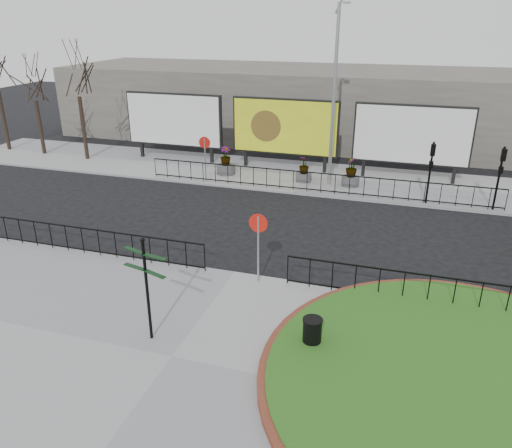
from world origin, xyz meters
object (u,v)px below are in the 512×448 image
at_px(lamp_post, 334,95).
at_px(fingerpost_sign, 146,279).
at_px(planter_a, 226,164).
at_px(billboard_mid, 285,127).
at_px(planter_b, 304,172).
at_px(litter_bin, 312,333).
at_px(planter_c, 351,174).

xyz_separation_m(lamp_post, fingerpost_sign, (-2.43, -15.40, -2.84)).
distance_m(fingerpost_sign, planter_a, 15.84).
height_order(billboard_mid, planter_a, billboard_mid).
xyz_separation_m(fingerpost_sign, planter_a, (-3.52, 15.40, -1.27)).
height_order(lamp_post, planter_a, lamp_post).
xyz_separation_m(lamp_post, planter_b, (-1.41, -0.00, -4.16)).
height_order(billboard_mid, fingerpost_sign, billboard_mid).
bearing_deg(planter_a, litter_bin, -61.37).
xyz_separation_m(litter_bin, planter_b, (-3.38, 14.50, 0.09)).
xyz_separation_m(billboard_mid, planter_a, (-2.94, -1.97, -1.88)).
bearing_deg(planter_a, fingerpost_sign, -77.14).
distance_m(billboard_mid, planter_b, 3.19).
bearing_deg(planter_c, lamp_post, 180.00).
relative_size(billboard_mid, lamp_post, 0.67).
distance_m(lamp_post, litter_bin, 15.24).
xyz_separation_m(billboard_mid, lamp_post, (3.01, -1.97, 2.23)).
relative_size(lamp_post, fingerpost_sign, 2.98).
xyz_separation_m(billboard_mid, litter_bin, (4.98, -16.47, -2.02)).
distance_m(fingerpost_sign, planter_b, 15.49).
relative_size(billboard_mid, planter_a, 3.85).
xyz_separation_m(billboard_mid, planter_c, (4.15, -1.97, -1.87)).
relative_size(lamp_post, litter_bin, 10.17).
bearing_deg(planter_b, fingerpost_sign, -93.79).
distance_m(fingerpost_sign, planter_c, 15.85).
relative_size(litter_bin, planter_c, 0.58).
bearing_deg(litter_bin, planter_b, 103.11).
bearing_deg(litter_bin, planter_c, 93.28).
bearing_deg(planter_b, billboard_mid, 129.05).
bearing_deg(billboard_mid, litter_bin, -73.19).
xyz_separation_m(litter_bin, planter_c, (-0.83, 14.50, 0.15)).
distance_m(litter_bin, planter_a, 16.52).
height_order(planter_b, planter_c, planter_c).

